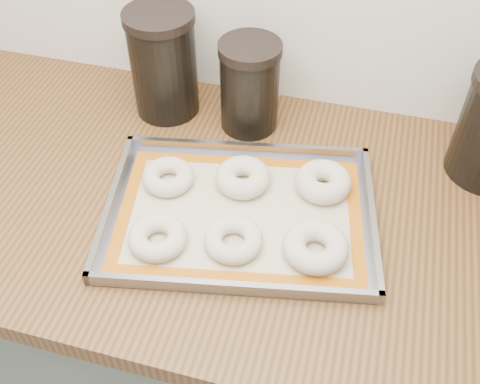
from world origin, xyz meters
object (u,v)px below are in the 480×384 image
(bagel_front_mid, at_px, (233,240))
(canister_mid, at_px, (249,86))
(bagel_front_left, at_px, (158,238))
(bagel_back_left, at_px, (168,177))
(baking_tray, at_px, (240,213))
(bagel_front_right, at_px, (316,247))
(bagel_back_mid, at_px, (243,177))
(canister_left, at_px, (163,63))
(bagel_back_right, at_px, (323,182))

(bagel_front_mid, height_order, canister_mid, canister_mid)
(bagel_front_left, bearing_deg, bagel_back_left, 103.44)
(baking_tray, height_order, bagel_front_left, bagel_front_left)
(bagel_front_right, bearing_deg, canister_mid, 122.07)
(bagel_back_left, distance_m, bagel_back_mid, 0.14)
(baking_tray, xyz_separation_m, canister_left, (-0.23, 0.25, 0.10))
(bagel_front_left, relative_size, bagel_back_mid, 0.98)
(bagel_front_left, height_order, bagel_back_left, same)
(bagel_front_left, xyz_separation_m, bagel_back_mid, (0.10, 0.17, 0.00))
(bagel_front_right, relative_size, bagel_back_mid, 1.08)
(baking_tray, xyz_separation_m, bagel_front_left, (-0.11, -0.10, 0.01))
(canister_mid, bearing_deg, bagel_back_left, -114.89)
(bagel_front_mid, distance_m, canister_mid, 0.33)
(bagel_back_mid, relative_size, canister_left, 0.45)
(bagel_back_mid, bearing_deg, baking_tray, -78.89)
(bagel_front_left, distance_m, bagel_back_right, 0.31)
(bagel_back_left, bearing_deg, bagel_back_right, 11.77)
(bagel_back_left, bearing_deg, baking_tray, -15.14)
(bagel_front_mid, bearing_deg, baking_tray, 96.34)
(canister_left, bearing_deg, canister_mid, -1.94)
(baking_tray, xyz_separation_m, bagel_back_left, (-0.15, 0.04, 0.01))
(bagel_front_left, xyz_separation_m, bagel_front_mid, (0.12, 0.03, -0.00))
(bagel_front_left, relative_size, canister_left, 0.44)
(bagel_back_right, bearing_deg, bagel_front_mid, -125.75)
(canister_mid, bearing_deg, baking_tray, -78.97)
(bagel_front_right, bearing_deg, bagel_back_right, 94.78)
(bagel_back_right, distance_m, canister_mid, 0.24)
(canister_left, relative_size, canister_mid, 1.19)
(canister_mid, bearing_deg, bagel_back_mid, -79.00)
(bagel_back_left, distance_m, bagel_back_right, 0.28)
(baking_tray, relative_size, bagel_front_right, 4.79)
(bagel_front_mid, distance_m, bagel_back_mid, 0.14)
(bagel_front_mid, bearing_deg, canister_left, 125.74)
(bagel_front_right, height_order, bagel_back_mid, same)
(bagel_front_mid, distance_m, bagel_back_right, 0.21)
(baking_tray, xyz_separation_m, bagel_back_right, (0.13, 0.10, 0.02))
(bagel_front_left, bearing_deg, bagel_front_mid, 13.41)
(bagel_front_mid, bearing_deg, canister_mid, 100.01)
(bagel_front_right, xyz_separation_m, canister_mid, (-0.19, 0.30, 0.07))
(bagel_front_left, distance_m, bagel_front_mid, 0.12)
(bagel_front_right, xyz_separation_m, bagel_back_mid, (-0.15, 0.12, 0.00))
(baking_tray, distance_m, bagel_back_right, 0.16)
(canister_left, bearing_deg, baking_tray, -48.43)
(bagel_back_right, bearing_deg, baking_tray, -142.95)
(bagel_front_mid, relative_size, bagel_front_right, 0.91)
(bagel_front_right, distance_m, bagel_back_mid, 0.20)
(bagel_back_mid, xyz_separation_m, bagel_back_right, (0.14, 0.03, 0.00))
(baking_tray, distance_m, bagel_back_left, 0.15)
(baking_tray, distance_m, bagel_front_right, 0.15)
(bagel_back_mid, relative_size, bagel_back_right, 0.98)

